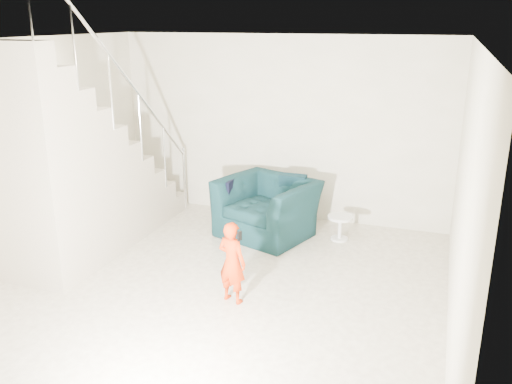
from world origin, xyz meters
TOP-DOWN VIEW (x-y plane):
  - floor at (0.00, 0.00)m, footprint 5.50×5.50m
  - ceiling at (0.00, 0.00)m, footprint 5.50×5.50m
  - back_wall at (0.00, 2.75)m, footprint 5.00×0.00m
  - front_wall at (0.00, -2.75)m, footprint 5.00×0.00m
  - left_wall at (-2.50, 0.00)m, footprint 0.00×5.50m
  - right_wall at (2.50, 0.00)m, footprint 0.00×5.50m
  - armchair at (0.07, 1.90)m, footprint 1.49×1.40m
  - toddler at (0.30, -0.00)m, footprint 0.37×0.29m
  - side_table at (1.07, 2.05)m, footprint 0.34×0.34m
  - staircase at (-2.00, 0.55)m, footprint 1.02×3.03m
  - cushion at (0.34, 2.25)m, footprint 0.39×0.19m
  - throw at (-0.43, 1.92)m, footprint 0.05×0.49m
  - phone at (0.41, -0.06)m, footprint 0.04×0.05m

SIDE VIEW (x-z plane):
  - floor at x=0.00m, z-range 0.00..0.00m
  - side_table at x=1.07m, z-range 0.06..0.40m
  - armchair at x=0.07m, z-range 0.00..0.79m
  - toddler at x=0.30m, z-range 0.00..0.91m
  - throw at x=-0.43m, z-range 0.22..0.77m
  - cushion at x=0.34m, z-range 0.44..0.83m
  - phone at x=0.41m, z-range 0.74..0.84m
  - staircase at x=-2.00m, z-range -0.86..2.76m
  - left_wall at x=-2.50m, z-range -1.40..4.10m
  - right_wall at x=2.50m, z-range -1.40..4.10m
  - back_wall at x=0.00m, z-range -1.15..3.85m
  - front_wall at x=0.00m, z-range -1.15..3.85m
  - ceiling at x=0.00m, z-range 2.70..2.70m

